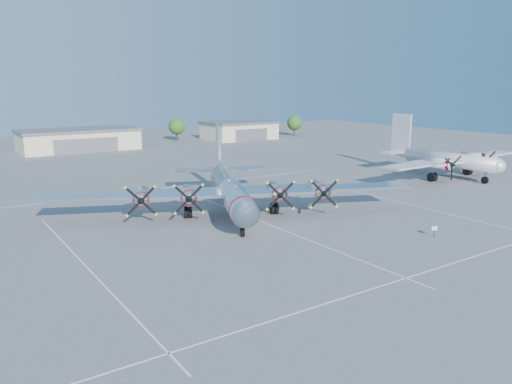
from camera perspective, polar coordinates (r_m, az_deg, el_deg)
ground at (r=60.70m, az=0.58°, el=-3.37°), size 260.00×260.00×0.00m
parking_lines at (r=59.32m, az=1.54°, el=-3.74°), size 60.00×50.08×0.01m
hangar_center at (r=135.01m, az=-19.60°, el=5.68°), size 28.60×14.60×5.40m
hangar_east at (r=153.98m, az=-1.95°, el=7.08°), size 20.60×14.60×5.40m
tree_east at (r=150.61m, az=-9.06°, el=7.40°), size 4.80×4.80×6.64m
tree_far_east at (r=163.73m, az=4.42°, el=7.88°), size 4.80×4.80×6.64m
main_bomber_b29 at (r=65.17m, az=-3.00°, el=-2.30°), size 55.49×47.92×10.31m
twin_engine_east at (r=96.04m, az=20.62°, el=1.62°), size 34.96×25.69×10.83m
info_placard at (r=57.71m, az=19.71°, el=-4.06°), size 0.59×0.31×1.20m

